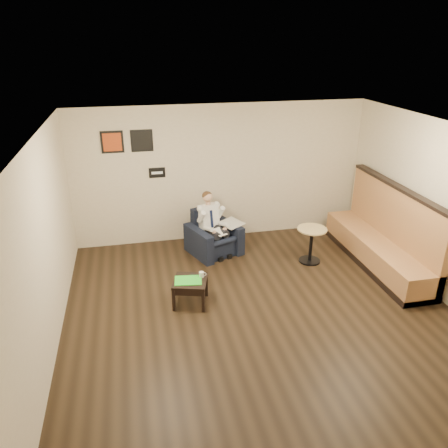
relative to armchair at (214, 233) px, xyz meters
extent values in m
plane|color=black|center=(0.31, -2.24, -0.43)|extent=(6.00, 6.00, 0.00)
cube|color=beige|center=(0.31, 0.76, 0.97)|extent=(6.00, 0.02, 2.80)
cube|color=beige|center=(0.31, -5.24, 0.97)|extent=(6.00, 0.02, 2.80)
cube|color=beige|center=(-2.69, -2.24, 0.97)|extent=(0.02, 6.00, 2.80)
cube|color=beige|center=(3.31, -2.24, 0.97)|extent=(0.02, 6.00, 2.80)
cube|color=white|center=(0.31, -2.24, 2.37)|extent=(6.00, 6.00, 0.02)
cube|color=black|center=(-0.99, 0.74, 1.07)|extent=(0.32, 0.02, 0.20)
cube|color=#BC4217|center=(-1.79, 0.74, 1.72)|extent=(0.42, 0.03, 0.42)
cube|color=black|center=(-1.24, 0.74, 1.72)|extent=(0.42, 0.03, 0.42)
cube|color=black|center=(0.00, 0.00, 0.00)|extent=(1.14, 1.14, 0.85)
cube|color=white|center=(0.08, -0.19, 0.10)|extent=(0.30, 0.33, 0.01)
cube|color=silver|center=(0.37, 0.05, 0.15)|extent=(0.53, 0.58, 0.01)
cube|color=black|center=(-0.72, -1.69, -0.21)|extent=(0.64, 0.64, 0.43)
cube|color=#2ED32A|center=(-0.75, -1.70, 0.00)|extent=(0.46, 0.36, 0.01)
cylinder|color=white|center=(-0.52, -1.63, 0.04)|extent=(0.10, 0.10, 0.09)
cube|color=black|center=(-0.63, -1.56, 0.00)|extent=(0.15, 0.12, 0.01)
cube|color=#A66F40|center=(2.90, -1.12, 0.32)|extent=(0.70, 2.93, 1.50)
cylinder|color=tan|center=(1.72, -0.77, -0.08)|extent=(0.66, 0.66, 0.69)
camera|label=1|loc=(-1.47, -7.66, 3.57)|focal=35.00mm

